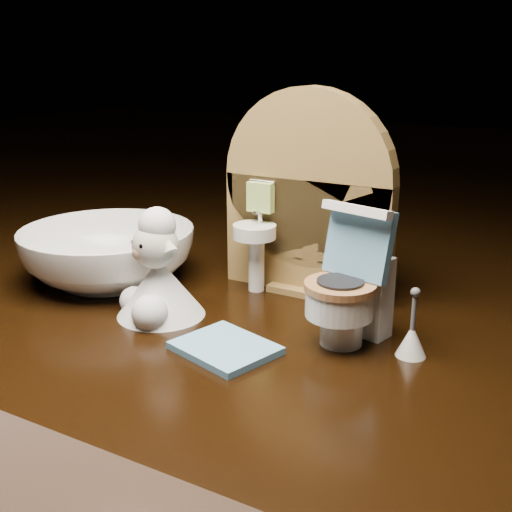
{
  "coord_description": "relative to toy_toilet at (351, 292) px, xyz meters",
  "views": [
    {
      "loc": [
        0.19,
        -0.35,
        0.17
      ],
      "look_at": [
        -0.0,
        -0.0,
        0.05
      ],
      "focal_mm": 45.0,
      "sensor_mm": 36.0,
      "label": 1
    }
  ],
  "objects": [
    {
      "name": "toy_toilet",
      "position": [
        0.0,
        0.0,
        0.0
      ],
      "size": [
        0.05,
        0.06,
        0.09
      ],
      "rotation": [
        0.0,
        0.0,
        -0.24
      ],
      "color": "white",
      "rests_on": "ground"
    },
    {
      "name": "ceramic_bowl",
      "position": [
        -0.21,
        0.01,
        -0.01
      ],
      "size": [
        0.17,
        0.17,
        0.04
      ],
      "primitive_type": "imported",
      "rotation": [
        0.0,
        0.0,
        -0.38
      ],
      "color": "white",
      "rests_on": "ground"
    },
    {
      "name": "bath_mat",
      "position": [
        -0.06,
        -0.05,
        -0.03
      ],
      "size": [
        0.07,
        0.06,
        0.0
      ],
      "primitive_type": "cube",
      "rotation": [
        0.0,
        0.0,
        -0.28
      ],
      "color": "#619DC6",
      "rests_on": "ground"
    },
    {
      "name": "backdrop_panel",
      "position": [
        -0.06,
        0.06,
        0.03
      ],
      "size": [
        0.13,
        0.05,
        0.15
      ],
      "color": "olive",
      "rests_on": "ground"
    },
    {
      "name": "plush_lamb",
      "position": [
        -0.13,
        -0.03,
        -0.0
      ],
      "size": [
        0.06,
        0.06,
        0.08
      ],
      "rotation": [
        0.0,
        0.0,
        -0.4
      ],
      "color": "silver",
      "rests_on": "ground"
    },
    {
      "name": "toilet_brush",
      "position": [
        0.04,
        -0.0,
        -0.02
      ],
      "size": [
        0.02,
        0.02,
        0.04
      ],
      "color": "white",
      "rests_on": "ground"
    }
  ]
}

